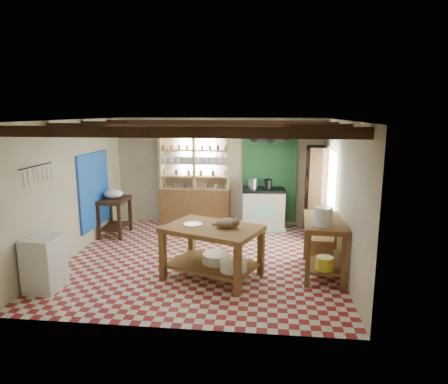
# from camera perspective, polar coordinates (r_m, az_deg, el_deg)

# --- Properties ---
(floor) EXTENTS (5.00, 5.00, 0.02)m
(floor) POSITION_cam_1_polar(r_m,az_deg,el_deg) (7.71, -3.16, -9.55)
(floor) COLOR maroon
(floor) RESTS_ON ground
(ceiling) EXTENTS (5.00, 5.00, 0.02)m
(ceiling) POSITION_cam_1_polar(r_m,az_deg,el_deg) (7.20, -3.39, 10.24)
(ceiling) COLOR #4D4E53
(ceiling) RESTS_ON wall_back
(wall_back) EXTENTS (5.00, 0.04, 2.60)m
(wall_back) POSITION_cam_1_polar(r_m,az_deg,el_deg) (9.78, -0.81, 2.92)
(wall_back) COLOR beige
(wall_back) RESTS_ON floor
(wall_front) EXTENTS (5.00, 0.04, 2.60)m
(wall_front) POSITION_cam_1_polar(r_m,az_deg,el_deg) (4.97, -8.12, -5.62)
(wall_front) COLOR beige
(wall_front) RESTS_ON floor
(wall_left) EXTENTS (0.04, 5.00, 2.60)m
(wall_left) POSITION_cam_1_polar(r_m,az_deg,el_deg) (8.14, -20.90, 0.43)
(wall_left) COLOR beige
(wall_left) RESTS_ON floor
(wall_right) EXTENTS (0.04, 5.00, 2.60)m
(wall_right) POSITION_cam_1_polar(r_m,az_deg,el_deg) (7.35, 16.32, -0.39)
(wall_right) COLOR beige
(wall_right) RESTS_ON floor
(ceiling_beams) EXTENTS (5.00, 3.80, 0.15)m
(ceiling_beams) POSITION_cam_1_polar(r_m,az_deg,el_deg) (7.20, -3.38, 9.29)
(ceiling_beams) COLOR #382013
(ceiling_beams) RESTS_ON ceiling
(blue_wall_patch) EXTENTS (0.04, 1.40, 1.60)m
(blue_wall_patch) POSITION_cam_1_polar(r_m,az_deg,el_deg) (8.96, -18.03, 0.27)
(blue_wall_patch) COLOR blue
(blue_wall_patch) RESTS_ON wall_left
(green_wall_patch) EXTENTS (1.30, 0.04, 2.30)m
(green_wall_patch) POSITION_cam_1_polar(r_m,az_deg,el_deg) (9.68, 6.53, 2.46)
(green_wall_patch) COLOR #21542C
(green_wall_patch) RESTS_ON wall_back
(window_back) EXTENTS (0.90, 0.02, 0.80)m
(window_back) POSITION_cam_1_polar(r_m,az_deg,el_deg) (9.78, -3.75, 5.26)
(window_back) COLOR silver
(window_back) RESTS_ON wall_back
(window_right) EXTENTS (0.02, 1.30, 1.20)m
(window_right) POSITION_cam_1_polar(r_m,az_deg,el_deg) (8.30, 15.08, 1.70)
(window_right) COLOR silver
(window_right) RESTS_ON wall_right
(utensil_rail) EXTENTS (0.06, 0.90, 0.28)m
(utensil_rail) POSITION_cam_1_polar(r_m,az_deg,el_deg) (7.00, -25.18, 2.41)
(utensil_rail) COLOR black
(utensil_rail) RESTS_ON wall_left
(pot_rack) EXTENTS (0.86, 0.12, 0.36)m
(pot_rack) POSITION_cam_1_polar(r_m,az_deg,el_deg) (9.16, 6.66, 7.81)
(pot_rack) COLOR black
(pot_rack) RESTS_ON ceiling
(shelving_unit) EXTENTS (1.70, 0.34, 2.20)m
(shelving_unit) POSITION_cam_1_polar(r_m,az_deg,el_deg) (9.71, -4.18, 1.63)
(shelving_unit) COLOR tan
(shelving_unit) RESTS_ON floor
(tall_rack) EXTENTS (0.40, 0.86, 2.00)m
(tall_rack) POSITION_cam_1_polar(r_m,az_deg,el_deg) (9.12, 12.98, 0.10)
(tall_rack) COLOR #382013
(tall_rack) RESTS_ON floor
(work_table) EXTENTS (1.81, 1.53, 0.87)m
(work_table) POSITION_cam_1_polar(r_m,az_deg,el_deg) (6.77, -1.69, -8.52)
(work_table) COLOR brown
(work_table) RESTS_ON floor
(stove) EXTENTS (1.03, 0.73, 0.97)m
(stove) POSITION_cam_1_polar(r_m,az_deg,el_deg) (9.52, 5.61, -2.38)
(stove) COLOR beige
(stove) RESTS_ON floor
(prep_table) EXTENTS (0.59, 0.85, 0.85)m
(prep_table) POSITION_cam_1_polar(r_m,az_deg,el_deg) (9.33, -15.34, -3.41)
(prep_table) COLOR #382013
(prep_table) RESTS_ON floor
(white_cabinet) EXTENTS (0.48, 0.58, 0.86)m
(white_cabinet) POSITION_cam_1_polar(r_m,az_deg,el_deg) (6.90, -24.29, -9.26)
(white_cabinet) COLOR silver
(white_cabinet) RESTS_ON floor
(right_counter) EXTENTS (0.75, 1.37, 0.95)m
(right_counter) POSITION_cam_1_polar(r_m,az_deg,el_deg) (7.08, 13.99, -7.62)
(right_counter) COLOR brown
(right_counter) RESTS_ON floor
(cat) EXTENTS (0.43, 0.36, 0.17)m
(cat) POSITION_cam_1_polar(r_m,az_deg,el_deg) (6.54, 0.41, -4.46)
(cat) COLOR #876A4F
(cat) RESTS_ON work_table
(steel_tray) EXTENTS (0.40, 0.40, 0.02)m
(steel_tray) POSITION_cam_1_polar(r_m,az_deg,el_deg) (6.77, -4.50, -4.61)
(steel_tray) COLOR #B8B9C0
(steel_tray) RESTS_ON work_table
(basin_large) EXTENTS (0.60, 0.60, 0.16)m
(basin_large) POSITION_cam_1_polar(r_m,az_deg,el_deg) (6.83, -1.10, -9.45)
(basin_large) COLOR silver
(basin_large) RESTS_ON work_table
(basin_small) EXTENTS (0.57, 0.57, 0.15)m
(basin_small) POSITION_cam_1_polar(r_m,az_deg,el_deg) (6.54, 1.34, -10.48)
(basin_small) COLOR silver
(basin_small) RESTS_ON work_table
(kettle_left) EXTENTS (0.22, 0.22, 0.24)m
(kettle_left) POSITION_cam_1_polar(r_m,az_deg,el_deg) (9.38, 4.15, 1.23)
(kettle_left) COLOR #B8B9C0
(kettle_left) RESTS_ON stove
(kettle_right) EXTENTS (0.19, 0.19, 0.22)m
(kettle_right) POSITION_cam_1_polar(r_m,az_deg,el_deg) (9.40, 6.29, 1.15)
(kettle_right) COLOR black
(kettle_right) RESTS_ON stove
(enamel_bowl) EXTENTS (0.42, 0.42, 0.21)m
(enamel_bowl) POSITION_cam_1_polar(r_m,az_deg,el_deg) (9.21, -15.51, -0.23)
(enamel_bowl) COLOR silver
(enamel_bowl) RESTS_ON prep_table
(white_bucket) EXTENTS (0.32, 0.32, 0.30)m
(white_bucket) POSITION_cam_1_polar(r_m,az_deg,el_deg) (6.56, 14.01, -3.39)
(white_bucket) COLOR silver
(white_bucket) RESTS_ON right_counter
(wicker_basket) EXTENTS (0.41, 0.34, 0.27)m
(wicker_basket) POSITION_cam_1_polar(r_m,az_deg,el_deg) (7.39, 13.82, -7.51)
(wicker_basket) COLOR #AF7546
(wicker_basket) RESTS_ON right_counter
(yellow_tub) EXTENTS (0.30, 0.30, 0.21)m
(yellow_tub) POSITION_cam_1_polar(r_m,az_deg,el_deg) (6.70, 14.18, -9.83)
(yellow_tub) COLOR gold
(yellow_tub) RESTS_ON right_counter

